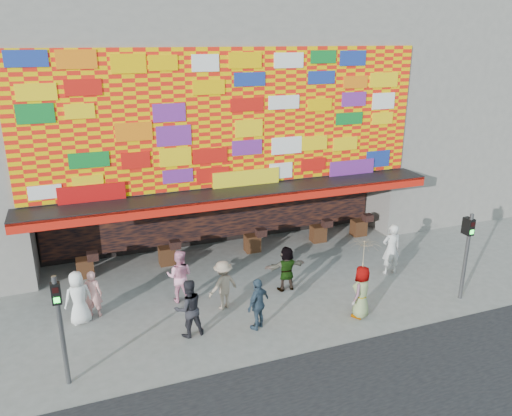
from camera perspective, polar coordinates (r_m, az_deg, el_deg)
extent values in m
plane|color=slate|center=(16.38, 1.89, -11.55)|extent=(90.00, 90.00, 0.00)
cube|color=gray|center=(21.79, -6.19, 14.08)|extent=(15.00, 8.00, 7.00)
cube|color=black|center=(23.68, -6.38, 2.11)|extent=(15.00, 6.00, 3.00)
cube|color=gray|center=(19.35, -24.67, -3.48)|extent=(0.40, 2.00, 3.00)
cube|color=gray|center=(23.10, 14.06, 1.22)|extent=(0.40, 2.00, 3.00)
cube|color=black|center=(18.10, -2.10, 1.87)|extent=(15.20, 1.60, 0.12)
cube|color=red|center=(17.44, -1.28, 0.70)|extent=(15.20, 0.04, 0.35)
cube|color=#F2B900|center=(18.04, -2.78, 10.13)|extent=(14.80, 0.08, 4.90)
cube|color=black|center=(20.77, -4.21, -0.10)|extent=(14.00, 0.25, 2.50)
cube|color=gray|center=(28.06, 21.21, 12.99)|extent=(11.00, 8.00, 12.00)
cylinder|color=#59595B|center=(13.40, -21.33, -13.04)|extent=(0.12, 0.12, 3.00)
cube|color=black|center=(12.90, -21.88, -9.05)|extent=(0.22, 0.18, 0.55)
cube|color=black|center=(12.76, -21.96, -8.73)|extent=(0.14, 0.02, 0.14)
cube|color=#19E533|center=(12.87, -21.81, -9.75)|extent=(0.14, 0.02, 0.14)
cylinder|color=#59595B|center=(17.74, 22.86, -5.20)|extent=(0.12, 0.12, 3.00)
cube|color=black|center=(17.36, 23.29, -2.03)|extent=(0.22, 0.18, 0.55)
cube|color=black|center=(17.26, 23.56, -1.73)|extent=(0.14, 0.02, 0.14)
cube|color=#19E533|center=(17.35, 23.45, -2.54)|extent=(0.14, 0.02, 0.14)
imported|color=white|center=(16.22, -19.64, -9.63)|extent=(0.94, 0.72, 1.70)
imported|color=pink|center=(16.47, -18.13, -9.30)|extent=(0.66, 0.55, 1.55)
imported|color=#232228|center=(14.83, -7.71, -11.28)|extent=(0.92, 0.75, 1.76)
imported|color=gray|center=(16.13, -3.76, -8.77)|extent=(1.19, 0.91, 1.63)
imported|color=#34485B|center=(15.05, 0.24, -10.89)|extent=(1.02, 0.86, 1.64)
imported|color=gray|center=(17.24, 3.50, -6.91)|extent=(1.48, 0.49, 1.59)
imported|color=gray|center=(15.97, 11.96, -9.35)|extent=(0.99, 0.92, 1.69)
imported|color=silver|center=(18.96, 15.19, -4.56)|extent=(0.75, 0.54, 1.92)
imported|color=#F59EBF|center=(16.66, -8.72, -7.70)|extent=(1.08, 0.98, 1.79)
imported|color=beige|center=(15.41, 12.29, -5.12)|extent=(1.25, 1.26, 0.87)
cylinder|color=#4C3326|center=(15.79, 12.06, -8.06)|extent=(0.02, 0.02, 1.00)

